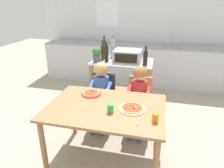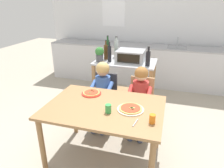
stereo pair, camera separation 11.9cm
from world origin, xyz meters
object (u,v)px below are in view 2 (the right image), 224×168
pizza_plate_red_rimmed (91,93)px  serving_spoon (135,123)px  bottle_slim_sauce (116,48)px  bottle_clear_vinegar (108,48)px  toaster_oven (131,56)px  kitchen_island_cart (125,78)px  child_in_blue_striped_shirt (102,88)px  child_in_red_shirt (140,94)px  bottle_tall_green_wine (109,54)px  dining_table (105,114)px  bottle_brown_beer (148,58)px  potted_herb_plant (100,54)px  drinking_cup_orange (152,119)px  dining_chair_right (140,101)px  pizza_plate_cream (130,109)px  dining_chair_left (105,96)px  drinking_cup_green (108,109)px  bottle_dark_olive_oil (106,52)px

pizza_plate_red_rimmed → serving_spoon: size_ratio=1.78×
bottle_slim_sauce → bottle_clear_vinegar: (-0.13, -0.09, 0.01)m
toaster_oven → bottle_clear_vinegar: bottle_clear_vinegar is taller
kitchen_island_cart → child_in_blue_striped_shirt: 0.64m
serving_spoon → child_in_red_shirt: bearing=96.5°
bottle_tall_green_wine → bottle_clear_vinegar: bottle_clear_vinegar is taller
dining_table → pizza_plate_red_rimmed: pizza_plate_red_rimmed is taller
bottle_brown_beer → potted_herb_plant: (-0.78, 0.02, 0.01)m
dining_table → pizza_plate_red_rimmed: 0.38m
drinking_cup_orange → child_in_red_shirt: bearing=107.1°
bottle_clear_vinegar → child_in_blue_striped_shirt: bearing=-79.1°
bottle_slim_sauce → potted_herb_plant: size_ratio=1.49×
bottle_slim_sauce → dining_table: bearing=-79.5°
dining_chair_right → pizza_plate_cream: dining_chair_right is taller
dining_chair_left → dining_chair_right: (0.56, -0.02, 0.00)m
kitchen_island_cart → dining_chair_left: size_ratio=1.23×
dining_table → dining_chair_left: size_ratio=1.62×
drinking_cup_green → bottle_slim_sauce: bearing=102.6°
bottle_tall_green_wine → drinking_cup_orange: (0.85, -1.34, -0.26)m
kitchen_island_cart → child_in_blue_striped_shirt: (-0.21, -0.60, 0.05)m
bottle_brown_beer → drinking_cup_orange: (0.22, -1.28, -0.25)m
child_in_blue_striped_shirt → kitchen_island_cart: bearing=71.2°
toaster_oven → bottle_dark_olive_oil: 0.43m
dining_table → pizza_plate_red_rimmed: size_ratio=5.27×
serving_spoon → drinking_cup_orange: bearing=18.6°
pizza_plate_cream → drinking_cup_orange: bearing=-36.3°
pizza_plate_cream → drinking_cup_orange: size_ratio=3.18×
dining_chair_right → serving_spoon: bearing=-84.3°
dining_table → drinking_cup_orange: 0.60m
bottle_clear_vinegar → potted_herb_plant: bottle_clear_vinegar is taller
bottle_brown_beer → bottle_tall_green_wine: bottle_tall_green_wine is taller
kitchen_island_cart → potted_herb_plant: size_ratio=4.20×
kitchen_island_cart → bottle_tall_green_wine: bottle_tall_green_wine is taller
drinking_cup_orange → pizza_plate_cream: bearing=143.7°
child_in_blue_striped_shirt → drinking_cup_green: 0.85m
bottle_slim_sauce → pizza_plate_red_rimmed: size_ratio=1.41×
child_in_red_shirt → drinking_cup_orange: child_in_red_shirt is taller
bottle_clear_vinegar → pizza_plate_red_rimmed: bearing=-82.8°
pizza_plate_red_rimmed → bottle_clear_vinegar: bearing=97.2°
toaster_oven → drinking_cup_orange: size_ratio=4.83×
bottle_dark_olive_oil → toaster_oven: bearing=0.0°
dining_table → dining_chair_right: size_ratio=1.62×
dining_chair_left → dining_chair_right: bearing=-1.5°
bottle_tall_green_wine → serving_spoon: (0.69, -1.39, -0.30)m
child_in_blue_striped_shirt → serving_spoon: child_in_blue_striped_shirt is taller
drinking_cup_orange → child_in_blue_striped_shirt: bearing=134.1°
dining_chair_right → drinking_cup_orange: (0.25, -0.94, 0.31)m
dining_table → dining_chair_left: (-0.26, 0.77, -0.17)m
pizza_plate_cream → bottle_brown_beer: bearing=88.5°
child_in_blue_striped_shirt → pizza_plate_red_rimmed: bearing=-90.0°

